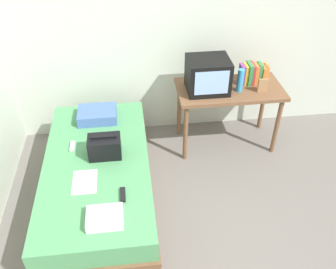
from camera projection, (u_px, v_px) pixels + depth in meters
name	position (u px, v px, depth m)	size (l,w,h in m)	color
ground_plane	(214.00, 253.00, 3.21)	(8.00, 8.00, 0.00)	slate
wall_back	(183.00, 25.00, 3.99)	(5.20, 0.10, 2.60)	silver
bed	(99.00, 182.00, 3.54)	(1.00, 2.00, 0.54)	brown
desk	(229.00, 95.00, 4.06)	(1.16, 0.60, 0.76)	brown
tv	(208.00, 75.00, 3.85)	(0.44, 0.39, 0.36)	black
water_bottle	(240.00, 80.00, 3.87)	(0.07, 0.07, 0.26)	#3399DB
book_row	(253.00, 74.00, 4.02)	(0.31, 0.17, 0.24)	#7A3D89
picture_frame	(263.00, 85.00, 3.88)	(0.11, 0.02, 0.16)	#9E754C
pillow	(97.00, 115.00, 3.87)	(0.40, 0.30, 0.11)	#4766AD
handbag	(105.00, 147.00, 3.38)	(0.30, 0.20, 0.22)	black
magazine	(85.00, 182.00, 3.15)	(0.21, 0.29, 0.01)	white
remote_dark	(123.00, 195.00, 3.02)	(0.04, 0.16, 0.02)	black
remote_silver	(72.00, 146.00, 3.53)	(0.04, 0.14, 0.02)	#B7B7BC
folded_towel	(105.00, 218.00, 2.80)	(0.28, 0.22, 0.08)	white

